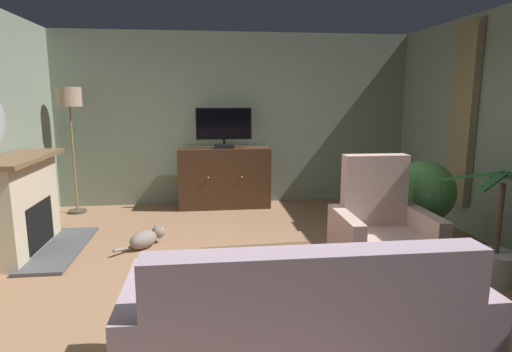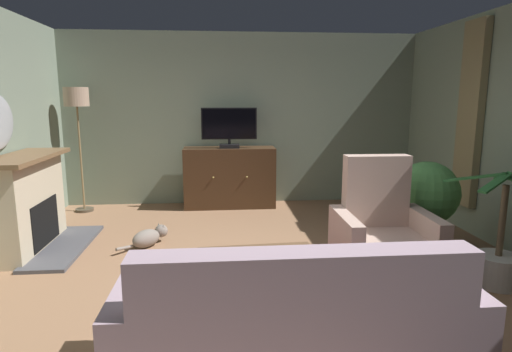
{
  "view_description": "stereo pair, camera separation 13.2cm",
  "coord_description": "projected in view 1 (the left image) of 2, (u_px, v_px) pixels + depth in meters",
  "views": [
    {
      "loc": [
        -0.52,
        -3.8,
        1.76
      ],
      "look_at": [
        -0.03,
        0.3,
        0.99
      ],
      "focal_mm": 29.92,
      "sensor_mm": 36.0,
      "label": 1
    },
    {
      "loc": [
        -0.39,
        -3.81,
        1.76
      ],
      "look_at": [
        -0.03,
        0.3,
        0.99
      ],
      "focal_mm": 29.92,
      "sensor_mm": 36.0,
      "label": 2
    }
  ],
  "objects": [
    {
      "name": "ground_plane",
      "position": [
        263.0,
        285.0,
        4.1
      ],
      "size": [
        6.36,
        7.13,
        0.04
      ],
      "primitive_type": "cube",
      "color": "#936B4C"
    },
    {
      "name": "wall_back",
      "position": [
        236.0,
        119.0,
        7.07
      ],
      "size": [
        6.36,
        0.1,
        2.79
      ],
      "primitive_type": "cube",
      "color": "gray",
      "rests_on": "ground_plane"
    },
    {
      "name": "curtain_panel_far",
      "position": [
        464.0,
        115.0,
        5.52
      ],
      "size": [
        0.1,
        0.44,
        2.34
      ],
      "primitive_type": "cube",
      "color": "#8E7F56"
    },
    {
      "name": "rug_central",
      "position": [
        262.0,
        283.0,
        4.08
      ],
      "size": [
        2.37,
        1.84,
        0.01
      ],
      "primitive_type": "cube",
      "color": "#9E474C",
      "rests_on": "ground_plane"
    },
    {
      "name": "fireplace",
      "position": [
        22.0,
        207.0,
        4.83
      ],
      "size": [
        0.89,
        1.51,
        1.11
      ],
      "color": "#4C4C51",
      "rests_on": "ground_plane"
    },
    {
      "name": "tv_cabinet",
      "position": [
        224.0,
        179.0,
        6.87
      ],
      "size": [
        1.45,
        0.5,
        0.97
      ],
      "color": "black",
      "rests_on": "ground_plane"
    },
    {
      "name": "television",
      "position": [
        224.0,
        127.0,
        6.67
      ],
      "size": [
        0.87,
        0.2,
        0.63
      ],
      "color": "black",
      "rests_on": "tv_cabinet"
    },
    {
      "name": "coffee_table",
      "position": [
        260.0,
        259.0,
        3.71
      ],
      "size": [
        1.05,
        0.52,
        0.43
      ],
      "color": "brown",
      "rests_on": "ground_plane"
    },
    {
      "name": "tv_remote",
      "position": [
        261.0,
        254.0,
        3.65
      ],
      "size": [
        0.08,
        0.18,
        0.02
      ],
      "primitive_type": "cube",
      "rotation": [
        0.0,
        0.0,
        4.51
      ],
      "color": "black",
      "rests_on": "coffee_table"
    },
    {
      "name": "folded_newspaper",
      "position": [
        270.0,
        252.0,
        3.71
      ],
      "size": [
        0.34,
        0.29,
        0.01
      ],
      "primitive_type": "cube",
      "rotation": [
        0.0,
        0.0,
        0.25
      ],
      "color": "silver",
      "rests_on": "coffee_table"
    },
    {
      "name": "sofa_floral",
      "position": [
        303.0,
        334.0,
        2.61
      ],
      "size": [
        2.13,
        0.91,
        0.98
      ],
      "color": "#AD93A3",
      "rests_on": "ground_plane"
    },
    {
      "name": "armchair_beside_cabinet",
      "position": [
        382.0,
        240.0,
        4.23
      ],
      "size": [
        0.93,
        0.81,
        1.18
      ],
      "color": "#BC9E8E",
      "rests_on": "ground_plane"
    },
    {
      "name": "potted_plant_leafy_by_curtain",
      "position": [
        423.0,
        195.0,
        4.82
      ],
      "size": [
        0.71,
        0.71,
        1.06
      ],
      "color": "#3D4C5B",
      "rests_on": "ground_plane"
    },
    {
      "name": "potted_plant_on_hearth_side",
      "position": [
        494.0,
        259.0,
        4.09
      ],
      "size": [
        0.91,
        0.79,
        1.09
      ],
      "color": "beige",
      "rests_on": "ground_plane"
    },
    {
      "name": "cat",
      "position": [
        146.0,
        238.0,
        5.06
      ],
      "size": [
        0.54,
        0.55,
        0.23
      ],
      "color": "gray",
      "rests_on": "ground_plane"
    },
    {
      "name": "floor_lamp",
      "position": [
        70.0,
        107.0,
        6.31
      ],
      "size": [
        0.36,
        0.36,
        1.91
      ],
      "color": "#4C4233",
      "rests_on": "ground_plane"
    }
  ]
}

